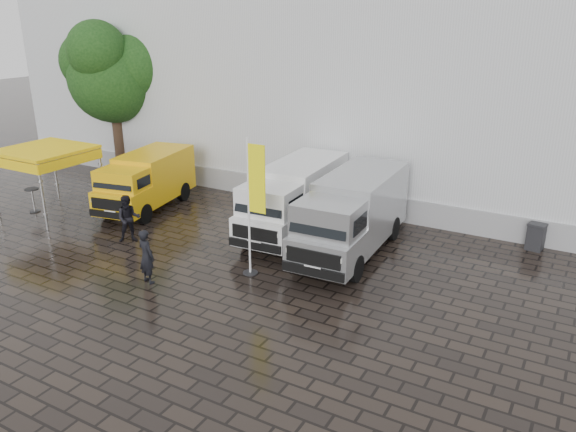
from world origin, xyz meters
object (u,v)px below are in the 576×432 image
Objects in this scene: van_yellow at (146,182)px; van_silver at (352,217)px; canopy_tent at (44,153)px; flagpole at (253,202)px; wheelie_bin at (536,237)px; person_tent at (129,219)px; cocktail_table at (33,200)px; person_front at (146,256)px; van_white at (294,200)px.

van_silver is (9.73, -0.08, 0.19)m from van_yellow.
canopy_tent is 10.93m from flagpole.
wheelie_bin is at bearing 30.17° from van_silver.
flagpole is at bearing -43.19° from person_tent.
person_tent reaches higher than cocktail_table.
wheelie_bin is 13.76m from person_front.
person_front is (5.00, -5.40, -0.30)m from van_yellow.
flagpole is 5.89m from person_tent.
wheelie_bin is at bearing 17.95° from cocktail_table.
van_silver is at bearing -117.91° from person_front.
flagpole reaches higher than van_silver.
van_white is 1.35× the size of flagpole.
wheelie_bin is 0.55× the size of person_tent.
van_yellow is 3.76m from person_tent.
van_yellow reaches higher than cocktail_table.
person_front is at bearing -131.21° from wheelie_bin.
flagpole is at bearing -127.72° from person_front.
cocktail_table is 0.58× the size of person_tent.
person_front is (-2.68, -2.14, -1.63)m from flagpole.
cocktail_table is at bearing 177.49° from flagpole.
person_tent is (-4.95, -3.84, -0.44)m from van_white.
van_white is 2.86m from van_silver.
flagpole is (0.71, -3.95, 1.19)m from van_white.
canopy_tent reaches higher than person_tent.
wheelie_bin is 15.01m from person_tent.
van_silver is 3.56× the size of person_tent.
van_yellow is 9.73m from van_silver.
van_silver is 3.57× the size of person_front.
van_silver is 6.45× the size of wheelie_bin.
cocktail_table reaches higher than wheelie_bin.
canopy_tent is at bearing -166.13° from van_white.
cocktail_table is at bearing -160.78° from canopy_tent.
van_white is at bearing -94.27° from person_front.
cocktail_table is (-10.99, -3.44, -0.82)m from van_white.
van_yellow is 7.01m from van_white.
person_tent is at bearing -3.84° from cocktail_table.
person_tent reaches higher than wheelie_bin.
van_silver reaches higher than wheelie_bin.
cocktail_table is 1.05× the size of wheelie_bin.
cocktail_table is (-13.74, -2.67, -0.87)m from van_silver.
van_yellow is at bearing 37.55° from canopy_tent.
van_white reaches higher than person_tent.
person_tent is at bearing -7.42° from canopy_tent.
van_white is 3.42× the size of person_tent.
van_yellow is at bearing -158.88° from wheelie_bin.
person_front is 1.00× the size of person_tent.
wheelie_bin is (7.76, 6.81, -2.03)m from flagpole.
cocktail_table is (-0.80, -0.28, -2.14)m from canopy_tent.
van_silver is 6.83m from wheelie_bin.
flagpole is 2.55× the size of person_front.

